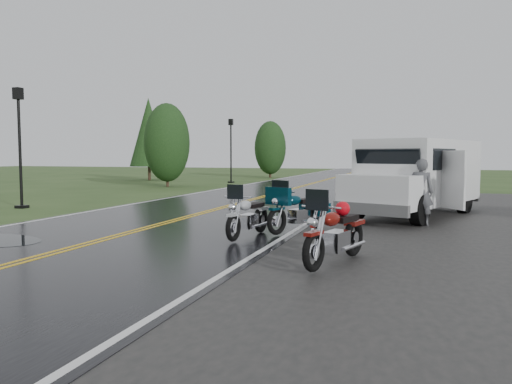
# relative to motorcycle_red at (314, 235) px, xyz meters

# --- Properties ---
(ground) EXTENTS (120.00, 120.00, 0.00)m
(ground) POSITION_rel_motorcycle_red_xyz_m (-5.17, 2.27, -0.66)
(ground) COLOR #2D471E
(ground) RESTS_ON ground
(road) EXTENTS (8.00, 100.00, 0.04)m
(road) POSITION_rel_motorcycle_red_xyz_m (-5.17, 12.27, -0.64)
(road) COLOR black
(road) RESTS_ON ground
(motorcycle_red) EXTENTS (1.38, 2.36, 1.32)m
(motorcycle_red) POSITION_rel_motorcycle_red_xyz_m (0.00, 0.00, 0.00)
(motorcycle_red) COLOR #62100B
(motorcycle_red) RESTS_ON ground
(motorcycle_teal) EXTENTS (1.65, 2.33, 1.30)m
(motorcycle_teal) POSITION_rel_motorcycle_red_xyz_m (-1.58, 3.41, -0.01)
(motorcycle_teal) COLOR #042632
(motorcycle_teal) RESTS_ON ground
(motorcycle_silver) EXTENTS (0.96, 2.14, 1.23)m
(motorcycle_silver) POSITION_rel_motorcycle_red_xyz_m (-2.23, 2.25, -0.04)
(motorcycle_silver) COLOR #ADB1B5
(motorcycle_silver) RESTS_ON ground
(van_white) EXTENTS (4.51, 6.71, 2.47)m
(van_white) POSITION_rel_motorcycle_red_xyz_m (-0.15, 7.02, 0.58)
(van_white) COLOR silver
(van_white) RESTS_ON ground
(person_at_van) EXTENTS (0.68, 0.46, 1.82)m
(person_at_van) POSITION_rel_motorcycle_red_xyz_m (1.64, 6.35, 0.25)
(person_at_van) COLOR #4A4B4F
(person_at_van) RESTS_ON ground
(lamp_post_near_left) EXTENTS (0.38, 0.38, 4.42)m
(lamp_post_near_left) POSITION_rel_motorcycle_red_xyz_m (-12.23, 6.78, 1.55)
(lamp_post_near_left) COLOR black
(lamp_post_near_left) RESTS_ON ground
(lamp_post_far_left) EXTENTS (0.38, 0.38, 4.48)m
(lamp_post_far_left) POSITION_rel_motorcycle_red_xyz_m (-10.84, 24.59, 1.58)
(lamp_post_far_left) COLOR black
(lamp_post_far_left) RESTS_ON ground
(tree_left_mid) EXTENTS (2.78, 2.78, 4.35)m
(tree_left_mid) POSITION_rel_motorcycle_red_xyz_m (-13.04, 19.47, 1.52)
(tree_left_mid) COLOR #1E3D19
(tree_left_mid) RESTS_ON ground
(tree_left_far) EXTENTS (2.68, 2.68, 4.12)m
(tree_left_far) POSITION_rel_motorcycle_red_xyz_m (-10.49, 33.06, 1.40)
(tree_left_far) COLOR #1E3D19
(tree_left_far) RESTS_ON ground
(pine_left_far) EXTENTS (2.94, 2.94, 6.13)m
(pine_left_far) POSITION_rel_motorcycle_red_xyz_m (-18.10, 26.03, 2.41)
(pine_left_far) COLOR #1E3D19
(pine_left_far) RESTS_ON ground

